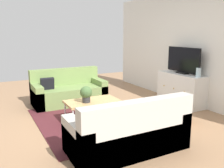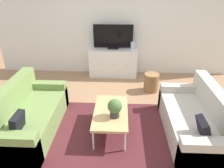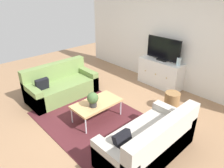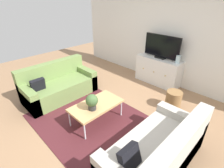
% 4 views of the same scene
% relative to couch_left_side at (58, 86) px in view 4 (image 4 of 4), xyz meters
% --- Properties ---
extents(ground_plane, '(10.00, 10.00, 0.00)m').
position_rel_couch_left_side_xyz_m(ground_plane, '(1.43, 0.10, -0.28)').
color(ground_plane, '#997251').
extents(wall_back, '(6.40, 0.12, 2.70)m').
position_rel_couch_left_side_xyz_m(wall_back, '(1.43, 2.65, 1.07)').
color(wall_back, silver).
rests_on(wall_back, ground_plane).
extents(area_rug, '(2.50, 1.90, 0.01)m').
position_rel_couch_left_side_xyz_m(area_rug, '(1.43, -0.05, -0.27)').
color(area_rug, '#4C1E23').
rests_on(area_rug, ground_plane).
extents(couch_left_side, '(0.83, 1.72, 0.83)m').
position_rel_couch_left_side_xyz_m(couch_left_side, '(0.00, 0.00, 0.00)').
color(couch_left_side, olive).
rests_on(couch_left_side, ground_plane).
extents(couch_right_side, '(0.83, 1.72, 0.83)m').
position_rel_couch_left_side_xyz_m(couch_right_side, '(2.87, 0.00, 0.00)').
color(couch_right_side, '#B2ADA3').
rests_on(couch_right_side, ground_plane).
extents(coffee_table, '(0.56, 1.03, 0.41)m').
position_rel_couch_left_side_xyz_m(coffee_table, '(1.43, 0.03, 0.10)').
color(coffee_table, tan).
rests_on(coffee_table, ground_plane).
extents(potted_plant, '(0.23, 0.23, 0.31)m').
position_rel_couch_left_side_xyz_m(potted_plant, '(1.50, -0.12, 0.30)').
color(potted_plant, '#2D2D2D').
rests_on(potted_plant, coffee_table).
extents(tv_console, '(1.25, 0.47, 0.75)m').
position_rel_couch_left_side_xyz_m(tv_console, '(1.38, 2.37, 0.10)').
color(tv_console, white).
rests_on(tv_console, ground_plane).
extents(flat_screen_tv, '(1.00, 0.16, 0.62)m').
position_rel_couch_left_side_xyz_m(flat_screen_tv, '(1.38, 2.39, 0.78)').
color(flat_screen_tv, black).
rests_on(flat_screen_tv, tv_console).
extents(glass_vase, '(0.11, 0.11, 0.20)m').
position_rel_couch_left_side_xyz_m(glass_vase, '(1.88, 2.37, 0.57)').
color(glass_vase, silver).
rests_on(glass_vase, tv_console).
extents(wicker_basket, '(0.34, 0.34, 0.43)m').
position_rel_couch_left_side_xyz_m(wicker_basket, '(2.31, 1.53, -0.06)').
color(wicker_basket, olive).
rests_on(wicker_basket, ground_plane).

